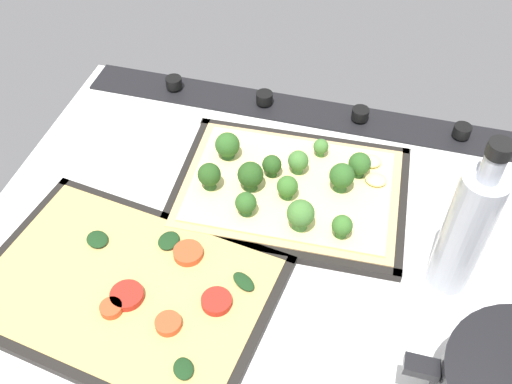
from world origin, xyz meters
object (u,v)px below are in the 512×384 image
Objects in this scene: baking_tray_front at (290,192)px; broccoli_pizza at (289,185)px; baking_tray_back at (126,290)px; veggie_pizza_back at (129,288)px; oil_bottle at (466,229)px.

broccoli_pizza reaches higher than baking_tray_front.
veggie_pizza_back reaches higher than baking_tray_back.
veggie_pizza_back is at bearing -171.17° from baking_tray_back.
broccoli_pizza is at bearing -126.10° from veggie_pizza_back.
baking_tray_front is 1.08× the size of broccoli_pizza.
baking_tray_back is at bearing 53.14° from baking_tray_front.
baking_tray_back is at bearing 53.06° from broccoli_pizza.
broccoli_pizza reaches higher than baking_tray_back.
veggie_pizza_back is (15.90, 21.85, 0.67)cm from baking_tray_front.
broccoli_pizza is at bearing -126.94° from baking_tray_back.
veggie_pizza_back is at bearing 18.33° from oil_bottle.
oil_bottle is (-22.94, 8.78, 7.78)cm from broccoli_pizza.
veggie_pizza_back is (15.75, 21.59, -1.11)cm from broccoli_pizza.
oil_bottle is at bearing -161.80° from baking_tray_back.
baking_tray_back is (16.30, 21.68, -1.79)cm from broccoli_pizza.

